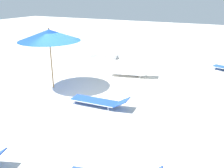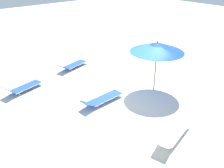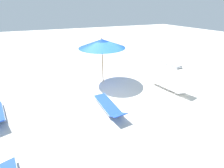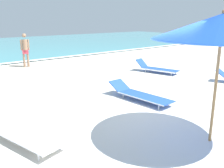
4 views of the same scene
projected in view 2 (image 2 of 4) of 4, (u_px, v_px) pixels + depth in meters
ground_plane at (132, 98)px, 12.63m from camera, size 60.00×60.00×0.16m
beach_umbrella at (157, 47)px, 12.19m from camera, size 2.69×2.69×2.70m
sun_lounger_under_umbrella at (102, 99)px, 12.02m from camera, size 0.73×2.34×0.47m
sun_lounger_beside_umbrella at (23, 87)px, 13.08m from camera, size 1.08×2.17×0.57m
sun_lounger_near_water_right at (73, 65)px, 15.90m from camera, size 1.13×2.25×0.49m
sun_lounger_mid_beach_solo at (172, 135)px, 9.54m from camera, size 1.11×2.35×0.48m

